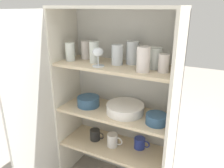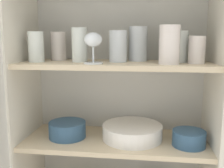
% 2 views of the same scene
% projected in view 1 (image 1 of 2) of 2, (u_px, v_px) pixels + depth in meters
% --- Properties ---
extents(cupboard_back_panel, '(0.82, 0.02, 1.29)m').
position_uv_depth(cupboard_back_panel, '(124.00, 98.00, 1.65)').
color(cupboard_back_panel, silver).
rests_on(cupboard_back_panel, ground_plane).
extents(cupboard_side_left, '(0.02, 0.34, 1.29)m').
position_uv_depth(cupboard_side_left, '(68.00, 96.00, 1.69)').
color(cupboard_side_left, silver).
rests_on(cupboard_side_left, ground_plane).
extents(cupboard_side_right, '(0.02, 0.34, 1.29)m').
position_uv_depth(cupboard_side_right, '(173.00, 119.00, 1.35)').
color(cupboard_side_right, silver).
rests_on(cupboard_side_right, ground_plane).
extents(cupboard_top_panel, '(0.82, 0.34, 0.02)m').
position_uv_depth(cupboard_top_panel, '(115.00, 7.00, 1.30)').
color(cupboard_top_panel, silver).
rests_on(cupboard_top_panel, cupboard_side_left).
extents(shelf_board_lower, '(0.78, 0.30, 0.02)m').
position_uv_depth(shelf_board_lower, '(115.00, 147.00, 1.63)').
color(shelf_board_lower, beige).
extents(shelf_board_middle, '(0.78, 0.30, 0.02)m').
position_uv_depth(shelf_board_middle, '(115.00, 112.00, 1.53)').
color(shelf_board_middle, beige).
extents(shelf_board_upper, '(0.78, 0.30, 0.02)m').
position_uv_depth(shelf_board_upper, '(115.00, 66.00, 1.42)').
color(shelf_board_upper, beige).
extents(cupboard_door, '(0.05, 0.41, 1.29)m').
position_uv_depth(cupboard_door, '(32.00, 117.00, 1.37)').
color(cupboard_door, silver).
rests_on(cupboard_door, ground_plane).
extents(tumbler_glass_0, '(0.07, 0.07, 0.13)m').
position_uv_depth(tumbler_glass_0, '(117.00, 55.00, 1.40)').
color(tumbler_glass_0, white).
rests_on(tumbler_glass_0, shelf_board_upper).
extents(tumbler_glass_1, '(0.08, 0.08, 0.15)m').
position_uv_depth(tumbler_glass_1, '(143.00, 59.00, 1.24)').
color(tumbler_glass_1, silver).
rests_on(tumbler_glass_1, shelf_board_upper).
extents(tumbler_glass_2, '(0.06, 0.06, 0.11)m').
position_uv_depth(tumbler_glass_2, '(164.00, 63.00, 1.24)').
color(tumbler_glass_2, silver).
rests_on(tumbler_glass_2, shelf_board_upper).
extents(tumbler_glass_3, '(0.06, 0.06, 0.13)m').
position_uv_depth(tumbler_glass_3, '(70.00, 52.00, 1.50)').
color(tumbler_glass_3, white).
rests_on(tumbler_glass_3, shelf_board_upper).
extents(tumbler_glass_4, '(0.07, 0.07, 0.13)m').
position_uv_depth(tumbler_glass_4, '(86.00, 50.00, 1.56)').
color(tumbler_glass_4, silver).
rests_on(tumbler_glass_4, shelf_board_upper).
extents(tumbler_glass_5, '(0.08, 0.08, 0.15)m').
position_uv_depth(tumbler_glass_5, '(132.00, 53.00, 1.41)').
color(tumbler_glass_5, white).
rests_on(tumbler_glass_5, shelf_board_upper).
extents(tumbler_glass_6, '(0.08, 0.08, 0.13)m').
position_uv_depth(tumbler_glass_6, '(155.00, 58.00, 1.31)').
color(tumbler_glass_6, white).
rests_on(tumbler_glass_6, shelf_board_upper).
extents(tumbler_glass_7, '(0.06, 0.06, 0.14)m').
position_uv_depth(tumbler_glass_7, '(94.00, 52.00, 1.45)').
color(tumbler_glass_7, white).
rests_on(tumbler_glass_7, shelf_board_upper).
extents(wine_glass_0, '(0.07, 0.07, 0.12)m').
position_uv_depth(wine_glass_0, '(98.00, 54.00, 1.35)').
color(wine_glass_0, white).
rests_on(wine_glass_0, shelf_board_upper).
extents(plate_stack_white, '(0.26, 0.26, 0.06)m').
position_uv_depth(plate_stack_white, '(125.00, 108.00, 1.50)').
color(plate_stack_white, white).
rests_on(plate_stack_white, shelf_board_middle).
extents(mixing_bowl_large, '(0.16, 0.16, 0.07)m').
position_uv_depth(mixing_bowl_large, '(88.00, 101.00, 1.60)').
color(mixing_bowl_large, '#33567A').
rests_on(mixing_bowl_large, shelf_board_middle).
extents(serving_bowl_small, '(0.13, 0.13, 0.06)m').
position_uv_depth(serving_bowl_small, '(156.00, 119.00, 1.36)').
color(serving_bowl_small, '#33567A').
rests_on(serving_bowl_small, shelf_board_middle).
extents(coffee_mug_primary, '(0.12, 0.08, 0.10)m').
position_uv_depth(coffee_mug_primary, '(113.00, 140.00, 1.61)').
color(coffee_mug_primary, white).
rests_on(coffee_mug_primary, shelf_board_lower).
extents(coffee_mug_extra_1, '(0.12, 0.08, 0.09)m').
position_uv_depth(coffee_mug_extra_1, '(95.00, 135.00, 1.69)').
color(coffee_mug_extra_1, black).
rests_on(coffee_mug_extra_1, shelf_board_lower).
extents(coffee_mug_extra_2, '(0.12, 0.08, 0.08)m').
position_uv_depth(coffee_mug_extra_2, '(140.00, 143.00, 1.59)').
color(coffee_mug_extra_2, '#283893').
rests_on(coffee_mug_extra_2, shelf_board_lower).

